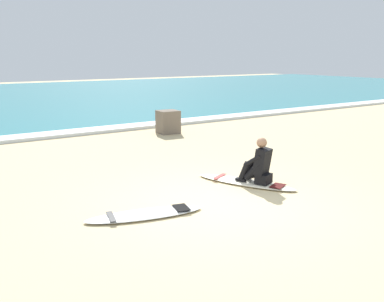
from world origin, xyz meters
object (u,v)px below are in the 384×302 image
at_px(surfboard_main, 246,182).
at_px(surfboard_spare_near, 145,214).
at_px(shoreline_rock, 168,122).
at_px(surfer_seated, 259,165).

distance_m(surfboard_main, surfboard_spare_near, 2.67).
relative_size(surfboard_main, shoreline_rock, 2.83).
bearing_deg(surfboard_main, surfboard_spare_near, -169.63).
bearing_deg(surfer_seated, shoreline_rock, 75.96).
xyz_separation_m(surfboard_main, surfer_seated, (0.12, -0.25, 0.40)).
xyz_separation_m(surfboard_spare_near, shoreline_rock, (4.32, 6.52, 0.36)).
bearing_deg(surfboard_spare_near, shoreline_rock, 56.48).
relative_size(surfboard_spare_near, shoreline_rock, 2.64).
bearing_deg(surfboard_spare_near, surfer_seated, 4.85).
bearing_deg(surfboard_main, shoreline_rock, 74.34).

